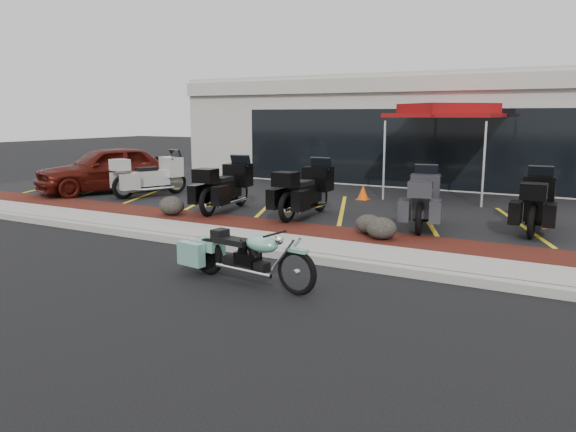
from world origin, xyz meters
The scene contains 18 objects.
ground centered at (0.00, 0.00, 0.00)m, with size 90.00×90.00×0.00m, color black.
curb centered at (0.00, 0.90, 0.07)m, with size 24.00×0.25×0.15m, color gray.
sidewalk centered at (0.00, 1.60, 0.07)m, with size 24.00×1.20×0.15m, color gray.
mulch_bed centered at (0.00, 2.80, 0.08)m, with size 24.00×1.20×0.16m, color black.
upper_lot centered at (0.00, 8.20, 0.07)m, with size 26.00×9.60×0.15m, color black.
dealership_building centered at (0.00, 14.47, 2.01)m, with size 18.00×8.16×4.00m.
boulder_left centered at (-3.30, 2.68, 0.39)m, with size 0.66×0.55×0.46m, color black.
boulder_mid centered at (1.76, 2.98, 0.36)m, with size 0.57×0.48×0.41m, color black.
boulder_right centered at (2.16, 2.62, 0.38)m, with size 0.62×0.52×0.44m, color black.
hero_cruiser centered at (2.16, -0.90, 0.45)m, with size 2.57×0.65×0.91m, color #72B29E, non-canonical shape.
touring_white centered at (-5.78, 5.73, 0.85)m, with size 2.40×0.92×1.40m, color silver, non-canonical shape.
touring_black_front centered at (-2.64, 4.72, 0.85)m, with size 2.40×0.92×1.40m, color black, non-canonical shape.
touring_black_mid centered at (-0.36, 4.99, 0.85)m, with size 2.41×0.92×1.40m, color black, non-canonical shape.
touring_grey centered at (2.35, 5.02, 0.82)m, with size 2.30×0.88×1.34m, color #313136, non-canonical shape.
touring_black_rear centered at (4.70, 5.80, 0.82)m, with size 2.31×0.88×1.35m, color black, non-canonical shape.
parked_car centered at (-7.97, 4.97, 0.89)m, with size 1.75×4.36×1.49m, color #460F0A.
traffic_cone centered at (-0.17, 7.46, 0.37)m, with size 0.33×0.33×0.43m, color #E14F07.
popup_canopy centered at (1.73, 9.15, 2.67)m, with size 3.89×3.89×2.78m.
Camera 1 is at (5.91, -7.81, 2.61)m, focal length 35.00 mm.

